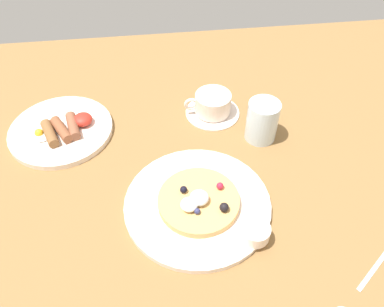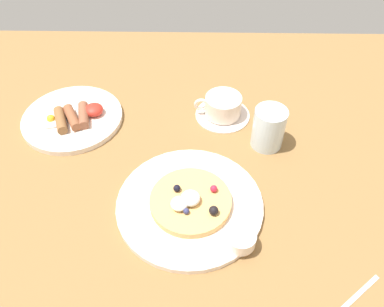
{
  "view_description": "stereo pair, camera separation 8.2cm",
  "coord_description": "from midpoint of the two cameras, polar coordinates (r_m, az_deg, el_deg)",
  "views": [
    {
      "loc": [
        -3.75,
        -54.77,
        65.17
      ],
      "look_at": [
        3.44,
        2.54,
        4.0
      ],
      "focal_mm": 36.44,
      "sensor_mm": 36.0,
      "label": 1
    },
    {
      "loc": [
        4.47,
        -55.21,
        65.17
      ],
      "look_at": [
        3.44,
        2.54,
        4.0
      ],
      "focal_mm": 36.44,
      "sensor_mm": 36.0,
      "label": 2
    }
  ],
  "objects": [
    {
      "name": "ground_plane",
      "position": [
        0.86,
        -4.79,
        -4.07
      ],
      "size": [
        193.78,
        121.62,
        3.0
      ],
      "primitive_type": "cube",
      "color": "olive"
    },
    {
      "name": "pancake_plate",
      "position": [
        0.8,
        -2.18,
        -7.6
      ],
      "size": [
        29.72,
        29.72,
        1.26
      ],
      "primitive_type": "cylinder",
      "color": "#F4E1D1",
      "rests_on": "ground_plane"
    },
    {
      "name": "pancake_with_berries",
      "position": [
        0.78,
        -2.07,
        -7.11
      ],
      "size": [
        16.4,
        16.4,
        3.87
      ],
      "color": "tan",
      "rests_on": "pancake_plate"
    },
    {
      "name": "syrup_ramekin",
      "position": [
        0.74,
        6.04,
        -11.54
      ],
      "size": [
        5.6,
        5.6,
        2.76
      ],
      "color": "#F4E1D1",
      "rests_on": "pancake_plate"
    },
    {
      "name": "breakfast_plate",
      "position": [
        1.01,
        -20.87,
        3.07
      ],
      "size": [
        24.65,
        24.65,
        1.39
      ],
      "primitive_type": "cylinder",
      "color": "#F4E2D1",
      "rests_on": "ground_plane"
    },
    {
      "name": "fried_breakfast",
      "position": [
        0.98,
        -20.58,
        3.44
      ],
      "size": [
        15.58,
        10.46,
        2.74
      ],
      "color": "brown",
      "rests_on": "breakfast_plate"
    },
    {
      "name": "coffee_saucer",
      "position": [
        0.99,
        0.65,
        5.99
      ],
      "size": [
        13.7,
        13.7,
        0.72
      ],
      "primitive_type": "cylinder",
      "color": "silver",
      "rests_on": "ground_plane"
    },
    {
      "name": "coffee_cup",
      "position": [
        0.98,
        0.59,
        7.3
      ],
      "size": [
        11.77,
        8.96,
        5.02
      ],
      "color": "#F4E1D1",
      "rests_on": "coffee_saucer"
    },
    {
      "name": "teaspoon",
      "position": [
        0.75,
        19.82,
        -19.02
      ],
      "size": [
        14.33,
        11.23,
        0.6
      ],
      "color": "silver",
      "rests_on": "ground_plane"
    },
    {
      "name": "water_glass",
      "position": [
        0.91,
        7.7,
        4.62
      ],
      "size": [
        7.35,
        7.35,
        9.94
      ],
      "primitive_type": "cylinder",
      "color": "silver",
      "rests_on": "ground_plane"
    }
  ]
}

